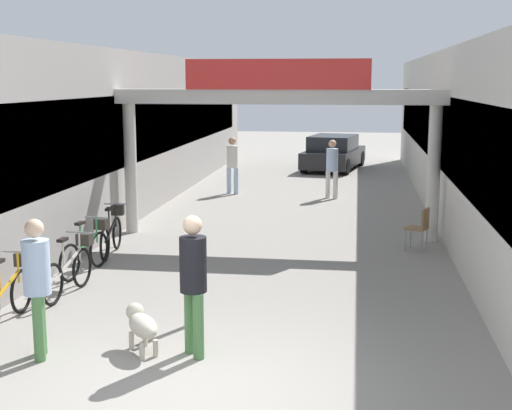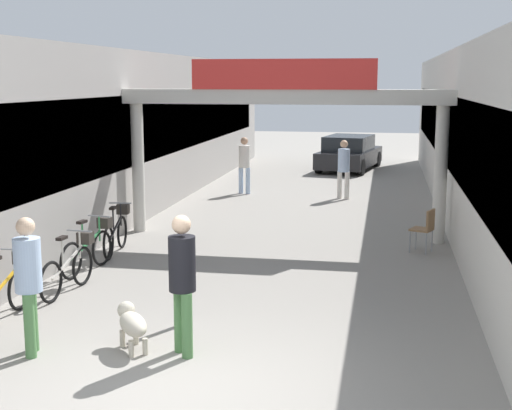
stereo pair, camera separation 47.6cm
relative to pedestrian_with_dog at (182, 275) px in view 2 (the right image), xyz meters
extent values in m
plane|color=gray|center=(0.26, -0.89, -1.05)|extent=(80.00, 80.00, 0.00)
cube|color=#9E9993|center=(-4.84, 10.11, 1.02)|extent=(3.00, 26.00, 4.13)
cube|color=black|center=(-3.36, 10.11, 1.23)|extent=(0.04, 23.40, 1.65)
cube|color=beige|center=(5.36, 10.11, 1.02)|extent=(3.00, 26.00, 4.13)
cube|color=black|center=(3.88, 10.11, 1.23)|extent=(0.04, 23.40, 1.65)
cylinder|color=beige|center=(-3.09, 7.07, 0.42)|extent=(0.28, 0.28, 2.93)
cylinder|color=beige|center=(3.61, 7.07, 0.42)|extent=(0.28, 0.28, 2.93)
cube|color=beige|center=(0.26, 7.07, 2.04)|extent=(7.40, 0.44, 0.32)
cube|color=red|center=(0.26, 6.87, 2.52)|extent=(3.96, 0.10, 0.64)
cylinder|color=#4C7F47|center=(-0.08, 0.09, -0.62)|extent=(0.20, 0.20, 0.84)
cylinder|color=#4C7F47|center=(0.08, -0.09, -0.62)|extent=(0.20, 0.20, 0.84)
cylinder|color=black|center=(0.00, 0.00, 0.15)|extent=(0.48, 0.48, 0.70)
sphere|color=beige|center=(0.00, 0.00, 0.65)|extent=(0.34, 0.34, 0.24)
cylinder|color=#4C7F47|center=(-1.86, -0.44, -0.63)|extent=(0.18, 0.18, 0.83)
cylinder|color=#4C7F47|center=(-1.95, -0.22, -0.63)|extent=(0.18, 0.18, 0.83)
cylinder|color=#A5BFE0|center=(-1.91, -0.33, 0.13)|extent=(0.44, 0.44, 0.69)
sphere|color=beige|center=(-1.91, -0.33, 0.62)|extent=(0.30, 0.30, 0.23)
cylinder|color=silver|center=(1.16, 12.45, -0.64)|extent=(0.18, 0.18, 0.80)
cylinder|color=silver|center=(1.38, 12.36, -0.64)|extent=(0.18, 0.18, 0.80)
cylinder|color=#A5BFE0|center=(1.27, 12.40, 0.09)|extent=(0.44, 0.44, 0.66)
sphere|color=tan|center=(1.27, 12.40, 0.56)|extent=(0.30, 0.30, 0.23)
cylinder|color=#A5BFE0|center=(-1.64, 12.80, -0.64)|extent=(0.17, 0.17, 0.81)
cylinder|color=#A5BFE0|center=(-1.88, 12.86, -0.64)|extent=(0.17, 0.17, 0.81)
cylinder|color=silver|center=(-1.76, 12.83, 0.10)|extent=(0.42, 0.42, 0.67)
sphere|color=tan|center=(-1.76, 12.83, 0.57)|extent=(0.28, 0.28, 0.23)
ellipsoid|color=beige|center=(-0.67, 0.01, -0.69)|extent=(0.65, 0.73, 0.28)
sphere|color=beige|center=(-0.85, 0.26, -0.59)|extent=(0.33, 0.33, 0.23)
sphere|color=white|center=(-0.79, 0.18, -0.70)|extent=(0.23, 0.23, 0.17)
cylinder|color=beige|center=(-0.87, 0.12, -0.94)|extent=(0.10, 0.10, 0.22)
cylinder|color=beige|center=(-0.72, 0.23, -0.94)|extent=(0.10, 0.10, 0.22)
cylinder|color=beige|center=(-0.62, -0.21, -0.94)|extent=(0.10, 0.10, 0.22)
cylinder|color=beige|center=(-0.48, -0.10, -0.94)|extent=(0.10, 0.10, 0.22)
torus|color=black|center=(-2.94, 1.28, -0.71)|extent=(0.05, 0.67, 0.67)
cube|color=gold|center=(-2.94, 0.77, -0.53)|extent=(0.04, 0.94, 0.34)
cylinder|color=gold|center=(-2.94, 1.22, -0.33)|extent=(0.03, 0.03, 0.46)
cylinder|color=gray|center=(-2.94, 1.22, -0.09)|extent=(0.46, 0.03, 0.03)
cube|color=#332D28|center=(-2.94, 1.42, -0.25)|extent=(0.24, 0.20, 0.20)
torus|color=black|center=(-2.55, 2.70, -0.71)|extent=(0.10, 0.67, 0.67)
torus|color=black|center=(-2.63, 1.68, -0.71)|extent=(0.10, 0.67, 0.67)
cube|color=beige|center=(-2.59, 2.19, -0.53)|extent=(0.11, 0.94, 0.34)
cylinder|color=beige|center=(-2.60, 2.07, -0.31)|extent=(0.03, 0.03, 0.42)
cube|color=black|center=(-2.60, 2.07, -0.09)|extent=(0.12, 0.23, 0.05)
cylinder|color=beige|center=(-2.56, 2.64, -0.33)|extent=(0.03, 0.03, 0.46)
cylinder|color=gray|center=(-2.56, 2.64, -0.09)|extent=(0.46, 0.06, 0.03)
cube|color=#332D28|center=(-2.54, 2.84, -0.25)|extent=(0.25, 0.22, 0.20)
torus|color=black|center=(-2.73, 3.99, -0.71)|extent=(0.15, 0.67, 0.67)
torus|color=black|center=(-2.89, 2.98, -0.71)|extent=(0.15, 0.67, 0.67)
cube|color=#338C4C|center=(-2.81, 3.48, -0.53)|extent=(0.18, 0.94, 0.34)
cylinder|color=#338C4C|center=(-2.83, 3.37, -0.31)|extent=(0.04, 0.04, 0.42)
cube|color=black|center=(-2.83, 3.37, -0.09)|extent=(0.13, 0.23, 0.05)
cylinder|color=#338C4C|center=(-2.74, 3.93, -0.33)|extent=(0.04, 0.04, 0.46)
cylinder|color=gray|center=(-2.74, 3.93, -0.09)|extent=(0.46, 0.10, 0.03)
cube|color=#332D28|center=(-2.71, 4.13, -0.25)|extent=(0.27, 0.23, 0.20)
torus|color=black|center=(-2.87, 5.40, -0.71)|extent=(0.12, 0.67, 0.67)
torus|color=black|center=(-2.76, 4.39, -0.71)|extent=(0.12, 0.67, 0.67)
cube|color=black|center=(-2.82, 4.89, -0.53)|extent=(0.14, 0.94, 0.34)
cylinder|color=black|center=(-2.81, 4.77, -0.31)|extent=(0.04, 0.04, 0.42)
cube|color=black|center=(-2.81, 4.77, -0.09)|extent=(0.12, 0.23, 0.05)
cylinder|color=black|center=(-2.87, 5.34, -0.33)|extent=(0.04, 0.04, 0.46)
cylinder|color=gray|center=(-2.87, 5.34, -0.09)|extent=(0.46, 0.08, 0.03)
cube|color=#332D28|center=(-2.89, 5.54, -0.25)|extent=(0.26, 0.22, 0.20)
cylinder|color=gray|center=(-0.33, 1.07, -0.52)|extent=(0.10, 0.10, 1.05)
sphere|color=gray|center=(-0.33, 1.07, 0.03)|extent=(0.10, 0.10, 0.10)
cylinder|color=gray|center=(2.99, 6.04, -0.82)|extent=(0.04, 0.04, 0.45)
cylinder|color=gray|center=(3.13, 6.35, -0.82)|extent=(0.04, 0.04, 0.45)
cylinder|color=gray|center=(3.31, 5.91, -0.82)|extent=(0.04, 0.04, 0.45)
cylinder|color=gray|center=(3.44, 6.22, -0.82)|extent=(0.04, 0.04, 0.45)
cube|color=olive|center=(3.22, 6.13, -0.58)|extent=(0.52, 0.52, 0.04)
cube|color=olive|center=(3.38, 6.06, -0.36)|extent=(0.19, 0.38, 0.40)
cube|color=black|center=(1.09, 19.29, -0.57)|extent=(2.46, 4.26, 0.60)
cube|color=#1E2328|center=(1.06, 19.14, 0.01)|extent=(1.96, 2.45, 0.55)
cylinder|color=black|center=(0.58, 20.86, -0.75)|extent=(0.31, 0.63, 0.60)
cylinder|color=black|center=(2.14, 20.57, -0.75)|extent=(0.31, 0.63, 0.60)
cylinder|color=black|center=(0.04, 18.02, -0.75)|extent=(0.31, 0.63, 0.60)
cylinder|color=black|center=(1.60, 17.72, -0.75)|extent=(0.31, 0.63, 0.60)
camera|label=1|loc=(1.98, -8.38, 2.41)|focal=50.00mm
camera|label=2|loc=(2.45, -8.30, 2.41)|focal=50.00mm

